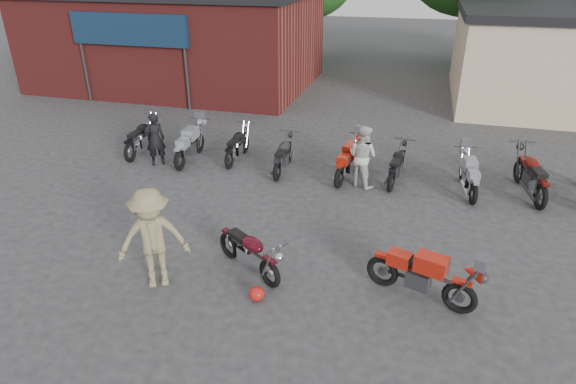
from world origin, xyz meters
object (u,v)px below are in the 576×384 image
(row_bike_1, at_px, (190,142))
(row_bike_3, at_px, (283,154))
(row_bike_4, at_px, (349,158))
(sportbike, at_px, (423,273))
(vintage_motorcycle, at_px, (249,249))
(row_bike_5, at_px, (397,163))
(row_bike_7, at_px, (531,172))
(row_bike_6, at_px, (469,173))
(row_bike_2, at_px, (237,144))
(person_dark, at_px, (155,139))
(person_light, at_px, (362,156))
(helmet, at_px, (257,294))
(person_tan, at_px, (153,239))
(row_bike_0, at_px, (141,136))

(row_bike_1, distance_m, row_bike_3, 2.91)
(row_bike_4, bearing_deg, sportbike, -147.29)
(vintage_motorcycle, xyz_separation_m, row_bike_5, (2.42, 5.05, 0.02))
(row_bike_3, height_order, row_bike_7, row_bike_7)
(vintage_motorcycle, distance_m, row_bike_3, 4.95)
(row_bike_4, distance_m, row_bike_6, 3.13)
(row_bike_5, bearing_deg, row_bike_7, -81.29)
(row_bike_1, relative_size, row_bike_2, 1.11)
(row_bike_6, bearing_deg, person_dark, 85.58)
(person_light, xyz_separation_m, row_bike_4, (-0.41, 0.42, -0.27))
(person_dark, distance_m, row_bike_6, 8.71)
(vintage_motorcycle, distance_m, sportbike, 3.21)
(helmet, xyz_separation_m, row_bike_4, (0.72, 5.73, 0.43))
(vintage_motorcycle, xyz_separation_m, person_tan, (-1.52, -0.81, 0.46))
(row_bike_5, bearing_deg, row_bike_0, 97.13)
(person_light, distance_m, row_bike_6, 2.75)
(sportbike, relative_size, row_bike_6, 1.06)
(person_dark, relative_size, row_bike_4, 0.80)
(row_bike_4, bearing_deg, row_bike_2, 93.39)
(row_bike_0, bearing_deg, row_bike_4, -93.48)
(row_bike_1, height_order, row_bike_4, row_bike_1)
(sportbike, xyz_separation_m, row_bike_1, (-6.85, 4.88, 0.02))
(helmet, relative_size, person_tan, 0.15)
(vintage_motorcycle, relative_size, helmet, 6.19)
(sportbike, relative_size, row_bike_0, 1.00)
(row_bike_3, bearing_deg, row_bike_6, -91.95)
(helmet, relative_size, person_dark, 0.18)
(row_bike_5, height_order, row_bike_7, row_bike_7)
(sportbike, xyz_separation_m, person_tan, (-4.73, -0.85, 0.42))
(vintage_motorcycle, xyz_separation_m, row_bike_4, (1.12, 4.96, 0.05))
(vintage_motorcycle, height_order, row_bike_0, row_bike_0)
(vintage_motorcycle, distance_m, helmet, 0.95)
(row_bike_2, distance_m, row_bike_4, 3.43)
(row_bike_6, bearing_deg, row_bike_1, 81.98)
(row_bike_3, bearing_deg, row_bike_5, -88.75)
(row_bike_2, xyz_separation_m, row_bike_6, (6.53, -0.47, 0.01))
(helmet, bearing_deg, row_bike_4, 82.84)
(row_bike_6, bearing_deg, row_bike_5, 76.48)
(person_tan, relative_size, row_bike_0, 1.01)
(helmet, distance_m, row_bike_7, 7.97)
(helmet, relative_size, row_bike_7, 0.14)
(row_bike_7, bearing_deg, sportbike, 143.89)
(vintage_motorcycle, distance_m, person_light, 4.80)
(row_bike_3, bearing_deg, sportbike, -142.49)
(vintage_motorcycle, height_order, sportbike, sportbike)
(row_bike_0, bearing_deg, person_light, -96.92)
(person_light, xyz_separation_m, row_bike_7, (4.21, 0.59, -0.22))
(row_bike_2, distance_m, row_bike_3, 1.61)
(person_light, xyz_separation_m, row_bike_6, (2.72, 0.33, -0.30))
(row_bike_2, bearing_deg, row_bike_6, -94.53)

